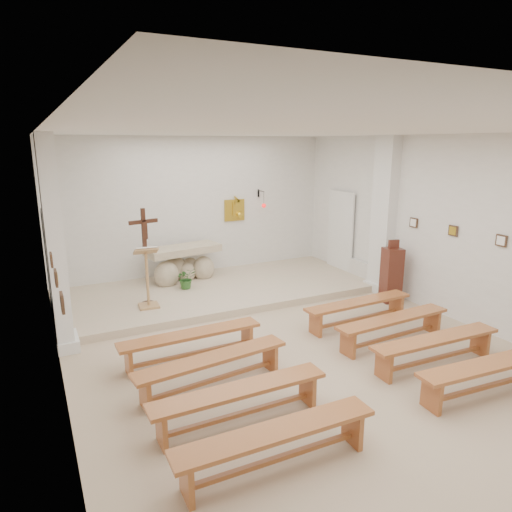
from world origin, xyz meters
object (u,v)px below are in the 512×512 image
altar (183,266)px  bench_left_second (213,365)px  bench_right_front (358,307)px  lectern (147,277)px  bench_left_front (191,340)px  bench_left_fourth (277,439)px  bench_right_second (393,324)px  bench_left_third (240,397)px  bench_right_third (436,345)px  bench_right_fourth (489,371)px  crucifix_stand (145,250)px  donation_pedestal (391,275)px

altar → bench_left_second: size_ratio=0.80×
bench_right_front → lectern: bearing=143.8°
bench_left_front → bench_left_fourth: 2.74m
bench_left_front → bench_right_front: bearing=-1.3°
lectern → bench_right_front: (3.38, -2.31, -0.42)m
bench_right_second → bench_left_third: bearing=-166.9°
bench_right_front → bench_right_third: bearing=-91.9°
altar → bench_right_fourth: (2.19, -6.53, -0.14)m
bench_right_fourth → bench_left_third: bearing=168.5°
crucifix_stand → bench_left_second: crucifix_stand is taller
bench_right_second → bench_right_third: size_ratio=1.00×
altar → bench_right_fourth: 6.89m
bench_right_third → bench_left_third: bearing=-177.8°
bench_right_second → bench_right_fourth: bearing=-92.5°
donation_pedestal → bench_right_second: 2.22m
donation_pedestal → bench_left_front: bearing=-158.2°
crucifix_stand → bench_left_front: size_ratio=0.87×
lectern → bench_right_second: size_ratio=0.56×
bench_right_third → bench_right_fourth: 0.91m
crucifix_stand → donation_pedestal: 5.17m
donation_pedestal → bench_right_front: (-1.46, -0.74, -0.24)m
bench_left_third → bench_right_fourth: size_ratio=0.99×
lectern → donation_pedestal: size_ratio=0.93×
altar → lectern: bearing=-138.1°
bench_right_front → bench_right_third: same height
altar → donation_pedestal: size_ratio=1.35×
lectern → bench_right_third: size_ratio=0.56×
crucifix_stand → bench_left_third: bearing=-100.9°
bench_left_fourth → bench_right_fourth: bearing=0.9°
bench_right_second → bench_left_third: size_ratio=1.01×
bench_right_second → bench_left_fourth: bearing=-153.3°
bench_left_second → bench_left_front: bearing=83.5°
lectern → bench_left_third: (0.11, -4.14, -0.42)m
donation_pedestal → bench_left_fourth: donation_pedestal is taller
bench_right_third → bench_right_fourth: (0.00, -0.91, 0.00)m
crucifix_stand → bench_right_second: bearing=-57.4°
bench_right_front → bench_left_third: 3.75m
bench_left_second → bench_left_third: bearing=-96.5°
bench_left_fourth → bench_right_fourth: 3.27m
bench_left_second → bench_left_fourth: same height
crucifix_stand → bench_left_fourth: (0.08, -5.24, -0.92)m
bench_left_third → bench_right_front: bearing=29.0°
bench_left_third → bench_right_fourth: same height
lectern → bench_right_front: lectern is taller
bench_right_front → bench_right_third: size_ratio=1.00×
crucifix_stand → bench_left_front: (0.08, -2.49, -0.92)m
crucifix_stand → bench_right_fourth: bearing=-69.3°
bench_right_front → donation_pedestal: bearing=24.9°
donation_pedestal → altar: bearing=153.0°
altar → crucifix_stand: size_ratio=0.94×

